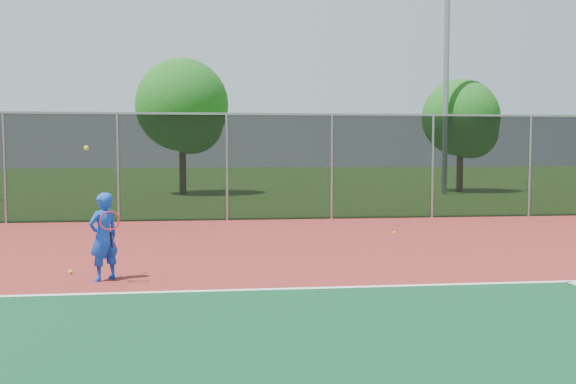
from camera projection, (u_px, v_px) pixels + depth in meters
name	position (u px, v px, depth m)	size (l,w,h in m)	color
ground	(547.00, 349.00, 6.62)	(120.00, 120.00, 0.00)	#2D5F1B
court_apron	(470.00, 302.00, 8.60)	(30.00, 20.00, 0.02)	maroon
fence_back	(332.00, 165.00, 18.40)	(30.00, 0.06, 3.03)	black
tennis_player	(104.00, 236.00, 9.91)	(0.60, 0.70, 2.09)	blue
practice_ball_1	(394.00, 233.00, 15.22)	(0.07, 0.07, 0.07)	yellow
practice_ball_2	(112.00, 234.00, 15.08)	(0.07, 0.07, 0.07)	yellow
practice_ball_4	(70.00, 272.00, 10.44)	(0.07, 0.07, 0.07)	yellow
floodlight_n	(447.00, 34.00, 27.82)	(0.90, 0.40, 12.48)	gray
tree_back_left	(184.00, 109.00, 28.09)	(4.07, 4.07, 5.98)	#392214
tree_back_mid	(463.00, 121.00, 29.70)	(3.57, 3.57, 5.25)	#392214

